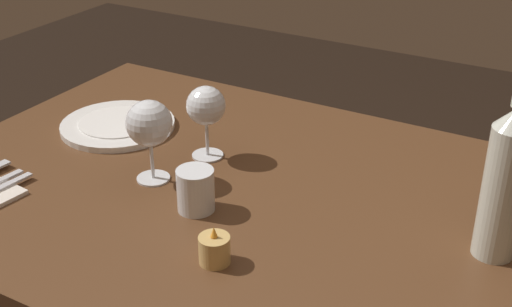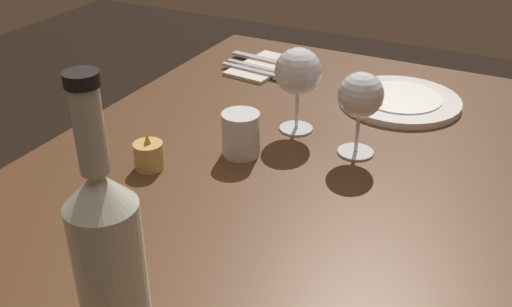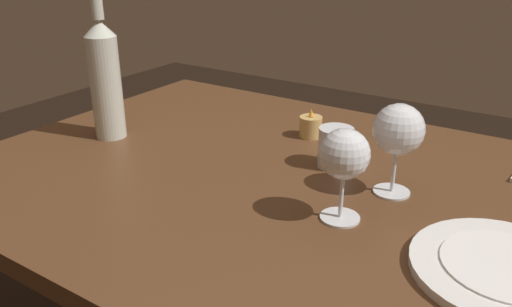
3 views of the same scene
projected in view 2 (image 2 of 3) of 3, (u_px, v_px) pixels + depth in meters
The scene contains 11 objects.
dining_table at pixel (281, 220), 1.06m from camera, with size 1.30×0.90×0.74m.
wine_glass_left at pixel (298, 73), 1.11m from camera, with size 0.09×0.09×0.17m.
wine_glass_right at pixel (361, 97), 1.03m from camera, with size 0.08×0.08×0.16m.
wine_bottle at pixel (112, 281), 0.58m from camera, with size 0.07×0.07×0.36m.
water_tumbler at pixel (241, 136), 1.07m from camera, with size 0.07×0.07×0.08m.
votive_candle at pixel (149, 156), 1.03m from camera, with size 0.05×0.05×0.07m.
dinner_plate at pixel (400, 100), 1.28m from camera, with size 0.26×0.26×0.02m.
folded_napkin at pixel (263, 66), 1.46m from camera, with size 0.20×0.13×0.01m.
fork_inner at pixel (258, 67), 1.44m from camera, with size 0.03×0.18×0.00m.
fork_outer at pixel (254, 71), 1.42m from camera, with size 0.03×0.18×0.00m.
table_knife at pixel (268, 60), 1.48m from camera, with size 0.04×0.21×0.00m.
Camera 2 is at (-0.79, -0.35, 1.27)m, focal length 41.66 mm.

